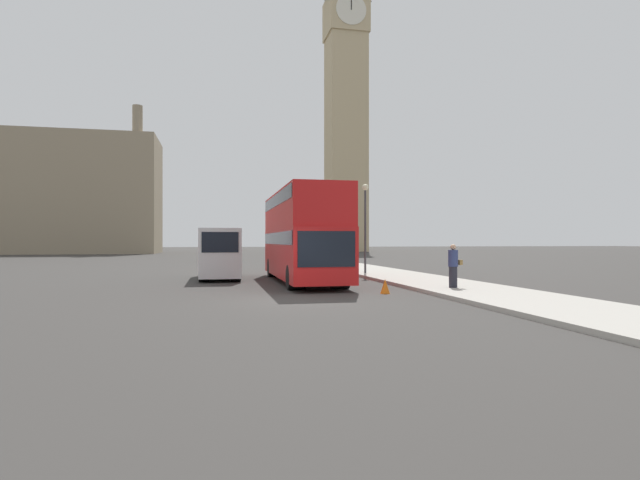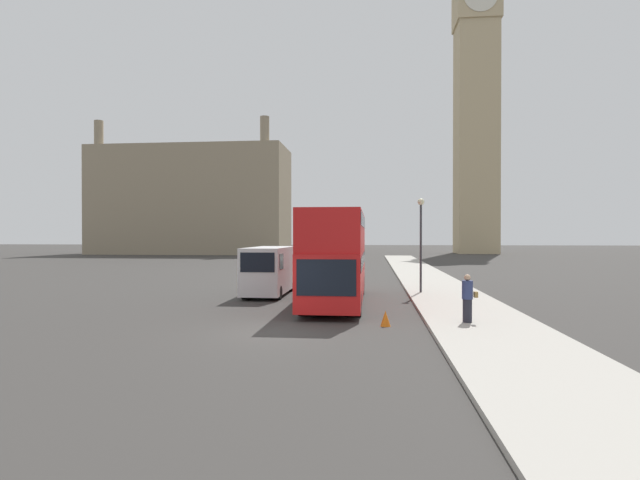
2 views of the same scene
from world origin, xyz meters
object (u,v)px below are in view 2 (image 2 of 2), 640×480
(street_lamp, at_px, (421,229))
(parked_sedan, at_px, (316,261))
(clock_tower, at_px, (476,89))
(white_van, at_px, (269,269))
(pedestrian, at_px, (468,298))
(red_double_decker_bus, at_px, (336,253))

(street_lamp, xyz_separation_m, parked_sedan, (-8.13, 21.90, -2.88))
(clock_tower, height_order, white_van, clock_tower)
(white_van, height_order, pedestrian, white_van)
(clock_tower, height_order, parked_sedan, clock_tower)
(street_lamp, bearing_deg, pedestrian, -85.48)
(red_double_decker_bus, relative_size, white_van, 1.85)
(pedestrian, bearing_deg, red_double_decker_bus, 132.48)
(red_double_decker_bus, relative_size, street_lamp, 2.11)
(clock_tower, relative_size, white_van, 9.97)
(pedestrian, relative_size, parked_sedan, 0.37)
(pedestrian, distance_m, street_lamp, 9.58)
(red_double_decker_bus, bearing_deg, clock_tower, 73.48)
(white_van, relative_size, street_lamp, 1.14)
(pedestrian, bearing_deg, white_van, 136.56)
(red_double_decker_bus, xyz_separation_m, white_van, (-3.82, 2.89, -0.99))
(white_van, xyz_separation_m, street_lamp, (8.08, 0.87, 2.14))
(clock_tower, distance_m, red_double_decker_bus, 75.33)
(white_van, distance_m, pedestrian, 12.14)
(white_van, bearing_deg, red_double_decker_bus, -37.12)
(red_double_decker_bus, xyz_separation_m, pedestrian, (4.99, -5.45, -1.37))
(parked_sedan, bearing_deg, pedestrian, -74.11)
(red_double_decker_bus, height_order, parked_sedan, red_double_decker_bus)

